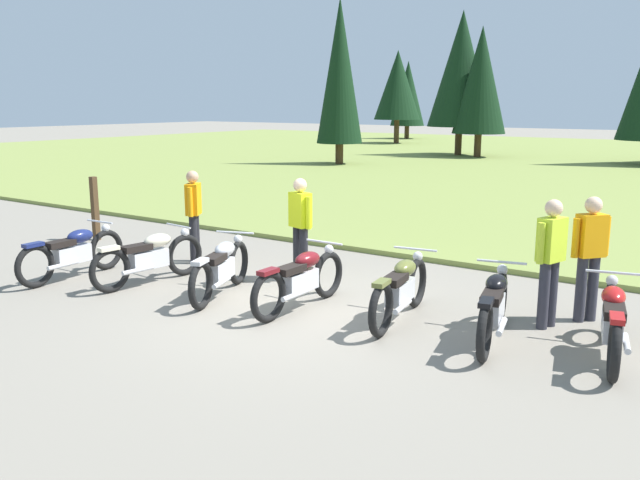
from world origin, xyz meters
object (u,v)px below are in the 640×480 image
object	(u,v)px
motorcycle_cream	(150,257)
motorcycle_black	(494,306)
rider_near_row_end	(300,223)
rider_with_back_turned	(194,211)
rider_checking_bike	(590,251)
motorcycle_navy	(73,252)
rider_in_hivis_vest	(550,256)
motorcycle_olive	(401,289)
trail_marker_post	(95,209)
motorcycle_maroon	(301,279)
motorcycle_red	(612,321)
motorcycle_silver	(221,267)

from	to	relation	value
motorcycle_cream	motorcycle_black	bearing A→B (deg)	6.09
rider_near_row_end	rider_with_back_turned	distance (m)	2.30
rider_checking_bike	rider_with_back_turned	size ratio (longest dim) A/B	1.00
motorcycle_cream	rider_with_back_turned	bearing A→B (deg)	107.54
motorcycle_navy	rider_in_hivis_vest	world-z (taller)	rider_in_hivis_vest
motorcycle_navy	motorcycle_olive	size ratio (longest dim) A/B	1.01
rider_near_row_end	motorcycle_navy	bearing A→B (deg)	-146.69
rider_with_back_turned	trail_marker_post	bearing A→B (deg)	175.45
motorcycle_black	rider_checking_bike	xyz separation A→B (m)	(0.73, 1.45, 0.51)
motorcycle_maroon	motorcycle_black	bearing A→B (deg)	6.16
motorcycle_cream	rider_near_row_end	xyz separation A→B (m)	(1.84, 1.57, 0.51)
motorcycle_red	rider_near_row_end	world-z (taller)	rider_near_row_end
motorcycle_navy	rider_checking_bike	size ratio (longest dim) A/B	1.26
motorcycle_black	motorcycle_silver	bearing A→B (deg)	-173.76
motorcycle_olive	motorcycle_navy	bearing A→B (deg)	-168.33
rider_with_back_turned	motorcycle_cream	bearing A→B (deg)	-72.46
motorcycle_silver	motorcycle_black	distance (m)	4.08
motorcycle_cream	motorcycle_silver	distance (m)	1.42
motorcycle_olive	rider_with_back_turned	xyz separation A→B (m)	(-4.64, 0.81, 0.51)
rider_with_back_turned	rider_in_hivis_vest	xyz separation A→B (m)	(6.31, 0.02, 0.00)
motorcycle_navy	trail_marker_post	world-z (taller)	trail_marker_post
motorcycle_black	rider_with_back_turned	distance (m)	6.02
trail_marker_post	motorcycle_red	bearing A→B (deg)	-4.86
motorcycle_silver	trail_marker_post	xyz separation A→B (m)	(-5.05, 1.57, 0.23)
motorcycle_silver	motorcycle_maroon	distance (m)	1.38
motorcycle_maroon	motorcycle_black	world-z (taller)	same
motorcycle_black	motorcycle_red	distance (m)	1.32
rider_with_back_turned	motorcycle_maroon	bearing A→B (deg)	-19.66
motorcycle_silver	rider_checking_bike	xyz separation A→B (m)	(4.79, 1.89, 0.51)
motorcycle_black	rider_with_back_turned	bearing A→B (deg)	171.67
rider_in_hivis_vest	motorcycle_maroon	bearing A→B (deg)	-158.93
motorcycle_black	rider_near_row_end	distance (m)	3.80
motorcycle_cream	rider_with_back_turned	size ratio (longest dim) A/B	1.26
rider_checking_bike	motorcycle_navy	bearing A→B (deg)	-161.42
motorcycle_olive	motorcycle_black	bearing A→B (deg)	-2.41
rider_in_hivis_vest	motorcycle_red	bearing A→B (deg)	-35.69
motorcycle_red	motorcycle_black	bearing A→B (deg)	-169.63
motorcycle_cream	rider_checking_bike	bearing A→B (deg)	18.13
rider_near_row_end	rider_in_hivis_vest	world-z (taller)	same
rider_with_back_turned	motorcycle_navy	bearing A→B (deg)	-113.43
motorcycle_maroon	motorcycle_olive	distance (m)	1.43
rider_near_row_end	motorcycle_black	bearing A→B (deg)	-15.18
motorcycle_cream	trail_marker_post	world-z (taller)	trail_marker_post
motorcycle_silver	trail_marker_post	world-z (taller)	trail_marker_post
motorcycle_olive	motorcycle_red	xyz separation A→B (m)	(2.59, 0.18, 0.00)
motorcycle_silver	rider_near_row_end	size ratio (longest dim) A/B	1.20
motorcycle_cream	motorcycle_black	world-z (taller)	same
motorcycle_navy	rider_in_hivis_vest	distance (m)	7.44
rider_checking_bike	rider_with_back_turned	distance (m)	6.69
motorcycle_silver	rider_in_hivis_vest	world-z (taller)	rider_in_hivis_vest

